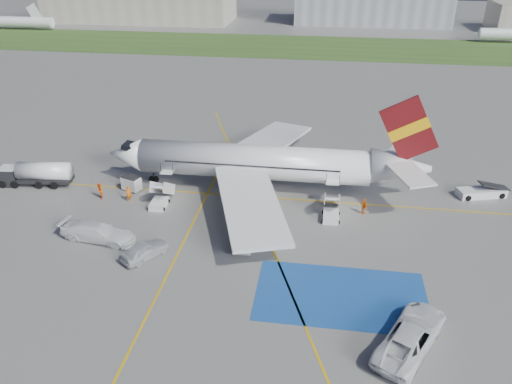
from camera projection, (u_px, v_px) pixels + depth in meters
ground at (231, 258)px, 45.77m from camera, size 400.00×400.00×0.00m
grass_strip at (300, 47)px, 128.99m from camera, size 400.00×30.00×0.01m
taxiway_line_main at (251, 196)px, 56.28m from camera, size 120.00×0.20×0.01m
taxiway_line_cross at (141, 328)px, 37.65m from camera, size 0.20×60.00×0.01m
taxiway_line_diag at (251, 196)px, 56.28m from camera, size 20.71×56.45×0.01m
staging_box at (341, 296)px, 40.99m from camera, size 14.00×8.00×0.01m
terminal_west at (141, 4)px, 164.35m from camera, size 60.00×22.00×10.00m
terminal_centre at (372, 4)px, 158.68m from camera, size 48.00×18.00×12.00m
airliner at (266, 163)px, 56.26m from camera, size 36.81×32.95×11.92m
airstairs_fwd at (160, 200)px, 54.32m from camera, size 1.90×5.20×3.60m
airstairs_aft at (331, 212)px, 51.96m from camera, size 1.90×5.20×3.60m
fuel_tanker at (36, 175)px, 58.38m from camera, size 8.52×3.10×2.85m
gpu_cart at (131, 184)px, 57.30m from camera, size 2.38×1.93×1.72m
belt_loader at (482, 193)px, 56.18m from camera, size 5.97×3.36×1.72m
car_silver_a at (145, 250)px, 45.44m from camera, size 4.14×4.83×1.57m
car_silver_b at (244, 238)px, 47.34m from camera, size 1.97×4.72×1.52m
van_white_a at (412, 332)px, 35.55m from camera, size 5.68×7.12×2.43m
van_white_b at (97, 230)px, 47.91m from camera, size 6.03×3.13×2.26m
crew_fwd at (129, 194)px, 54.96m from camera, size 0.76×0.77×1.79m
crew_nose at (100, 191)px, 55.46m from camera, size 0.98×1.09×1.86m
crew_aft at (364, 206)px, 52.50m from camera, size 0.99×1.08×1.77m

